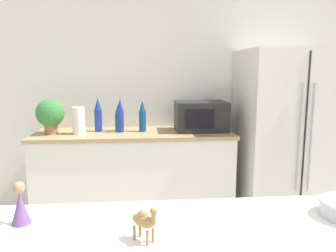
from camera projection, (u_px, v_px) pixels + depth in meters
The scene contains 12 objects.
wall_back at pixel (160, 92), 3.37m from camera, with size 8.00×0.06×2.55m.
back_counter at pixel (135, 178), 3.16m from camera, with size 1.85×0.63×0.92m.
refrigerator at pixel (285, 139), 3.14m from camera, with size 0.85×0.75×1.68m.
potted_plant at pixel (50, 114), 2.96m from camera, with size 0.25×0.25×0.32m.
paper_towel_roll at pixel (79, 121), 2.97m from camera, with size 0.11×0.11×0.24m.
microwave at pixel (201, 116), 3.13m from camera, with size 0.48×0.37×0.28m.
back_bottle_0 at pixel (118, 118), 3.13m from camera, with size 0.06×0.06×0.26m.
back_bottle_1 at pixel (143, 116), 3.08m from camera, with size 0.07×0.07×0.30m.
back_bottle_2 at pixel (98, 115), 3.09m from camera, with size 0.07×0.07×0.33m.
back_bottle_3 at pixel (120, 116), 3.05m from camera, with size 0.06×0.06×0.33m.
camel_figurine_second at pixel (144, 220), 1.01m from camera, with size 0.09×0.09×0.12m.
wise_man_figurine_crimson at pixel (20, 206), 1.13m from camera, with size 0.06×0.06×0.15m.
Camera 1 is at (-0.21, -0.65, 1.48)m, focal length 35.00 mm.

